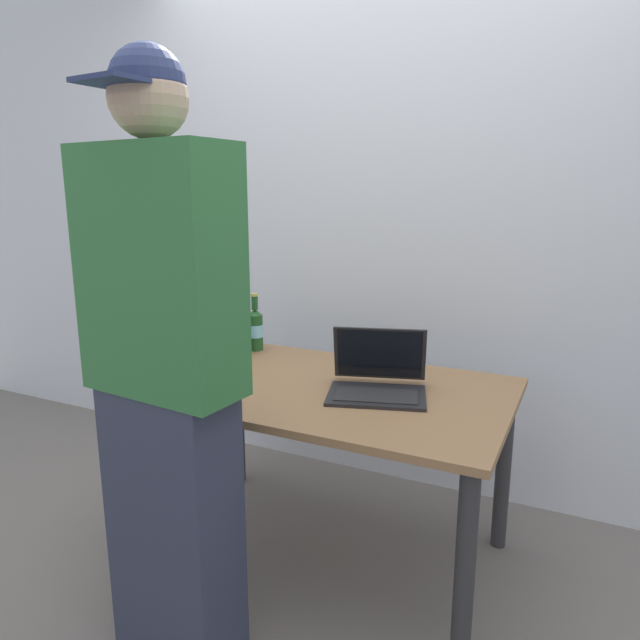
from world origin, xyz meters
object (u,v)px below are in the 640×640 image
beer_bottle_dark (255,328)px  person_figure (166,377)px  laptop (378,379)px  beer_bottle_brown (239,328)px

beer_bottle_dark → person_figure: person_figure is taller
laptop → beer_bottle_brown: (-0.73, 0.20, 0.07)m
laptop → beer_bottle_brown: bearing=164.6°
beer_bottle_brown → person_figure: (0.34, -0.87, 0.08)m
laptop → beer_bottle_brown: size_ratio=1.33×
laptop → beer_bottle_brown: 0.76m
laptop → person_figure: bearing=-120.2°
beer_bottle_brown → beer_bottle_dark: size_ratio=1.20×
beer_bottle_brown → laptop: bearing=-15.4°
beer_bottle_dark → beer_bottle_brown: bearing=-106.9°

